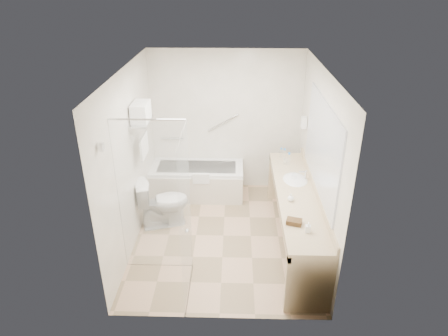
{
  "coord_description": "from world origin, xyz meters",
  "views": [
    {
      "loc": [
        0.15,
        -4.97,
        3.62
      ],
      "look_at": [
        0.0,
        0.3,
        1.0
      ],
      "focal_mm": 32.0,
      "sensor_mm": 36.0,
      "label": 1
    }
  ],
  "objects_px": {
    "bathtub": "(197,181)",
    "amenity_basket": "(294,222)",
    "water_bottle_left": "(284,154)",
    "toilet": "(163,203)",
    "vanity_counter": "(296,206)"
  },
  "relations": [
    {
      "from": "amenity_basket",
      "to": "bathtub",
      "type": "bearing_deg",
      "value": 122.9
    },
    {
      "from": "vanity_counter",
      "to": "water_bottle_left",
      "type": "height_order",
      "value": "water_bottle_left"
    },
    {
      "from": "bathtub",
      "to": "amenity_basket",
      "type": "distance_m",
      "value": 2.62
    },
    {
      "from": "vanity_counter",
      "to": "toilet",
      "type": "xyz_separation_m",
      "value": [
        -1.97,
        0.45,
        -0.25
      ]
    },
    {
      "from": "amenity_basket",
      "to": "water_bottle_left",
      "type": "relative_size",
      "value": 0.97
    },
    {
      "from": "bathtub",
      "to": "amenity_basket",
      "type": "height_order",
      "value": "amenity_basket"
    },
    {
      "from": "bathtub",
      "to": "toilet",
      "type": "distance_m",
      "value": 1.05
    },
    {
      "from": "water_bottle_left",
      "to": "toilet",
      "type": "bearing_deg",
      "value": -161.06
    },
    {
      "from": "bathtub",
      "to": "amenity_basket",
      "type": "bearing_deg",
      "value": -57.1
    },
    {
      "from": "vanity_counter",
      "to": "bathtub",
      "type": "bearing_deg",
      "value": 137.65
    },
    {
      "from": "bathtub",
      "to": "amenity_basket",
      "type": "relative_size",
      "value": 8.71
    },
    {
      "from": "water_bottle_left",
      "to": "amenity_basket",
      "type": "bearing_deg",
      "value": -92.41
    },
    {
      "from": "amenity_basket",
      "to": "water_bottle_left",
      "type": "height_order",
      "value": "water_bottle_left"
    },
    {
      "from": "amenity_basket",
      "to": "water_bottle_left",
      "type": "distance_m",
      "value": 1.86
    },
    {
      "from": "bathtub",
      "to": "vanity_counter",
      "type": "relative_size",
      "value": 0.59
    }
  ]
}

